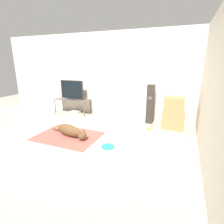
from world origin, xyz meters
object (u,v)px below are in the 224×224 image
(tv, at_px, (72,90))
(cardboard_box_lower, at_px, (173,120))
(tennis_ball_by_boxes, at_px, (152,125))
(tennis_ball_near_speaker, at_px, (148,129))
(game_console, at_px, (75,112))
(frisbee, at_px, (108,146))
(floor_speaker, at_px, (150,104))
(tv_stand, at_px, (72,101))
(tennis_ball_loose_on_carpet, at_px, (149,128))
(cardboard_box_upper, at_px, (174,105))
(dog, at_px, (71,131))

(tv, bearing_deg, cardboard_box_lower, -3.00)
(cardboard_box_lower, bearing_deg, tennis_ball_by_boxes, -169.79)
(tennis_ball_near_speaker, bearing_deg, game_console, 166.90)
(cardboard_box_lower, bearing_deg, game_console, 176.56)
(frisbee, relative_size, game_console, 0.90)
(floor_speaker, bearing_deg, frisbee, -105.42)
(tv_stand, distance_m, tv, 0.36)
(floor_speaker, distance_m, tv, 2.60)
(tennis_ball_by_boxes, relative_size, game_console, 0.22)
(floor_speaker, distance_m, game_console, 2.56)
(tv, distance_m, tennis_ball_by_boxes, 2.83)
(tennis_ball_loose_on_carpet, relative_size, game_console, 0.22)
(cardboard_box_upper, relative_size, game_console, 1.64)
(tv, xyz_separation_m, game_console, (0.07, 0.02, -0.75))
(dog, bearing_deg, tv, 122.84)
(dog, bearing_deg, tennis_ball_by_boxes, 40.52)
(dog, relative_size, cardboard_box_upper, 2.30)
(tennis_ball_near_speaker, height_order, tennis_ball_loose_on_carpet, same)
(frisbee, height_order, tennis_ball_near_speaker, tennis_ball_near_speaker)
(tennis_ball_near_speaker, height_order, game_console, game_console)
(game_console, bearing_deg, dog, -59.30)
(cardboard_box_lower, height_order, tennis_ball_loose_on_carpet, cardboard_box_lower)
(tv, height_order, tennis_ball_by_boxes, tv)
(frisbee, relative_size, floor_speaker, 0.24)
(dog, xyz_separation_m, frisbee, (1.01, -0.15, -0.13))
(floor_speaker, xyz_separation_m, tennis_ball_loose_on_carpet, (0.10, -0.53, -0.51))
(dog, distance_m, tv, 2.08)
(cardboard_box_lower, relative_size, game_console, 1.87)
(dog, distance_m, tv_stand, 2.00)
(cardboard_box_lower, relative_size, tennis_ball_loose_on_carpet, 8.35)
(cardboard_box_lower, distance_m, tennis_ball_loose_on_carpet, 0.67)
(dog, distance_m, floor_speaker, 2.29)
(cardboard_box_upper, bearing_deg, tennis_ball_loose_on_carpet, -147.56)
(tv, bearing_deg, game_console, 15.06)
(tennis_ball_near_speaker, distance_m, game_console, 2.67)
(cardboard_box_lower, bearing_deg, cardboard_box_upper, -176.31)
(dog, distance_m, cardboard_box_lower, 2.63)
(cardboard_box_lower, relative_size, cardboard_box_upper, 1.14)
(game_console, bearing_deg, frisbee, -42.40)
(tennis_ball_by_boxes, distance_m, game_console, 2.65)
(tv_stand, distance_m, tennis_ball_near_speaker, 2.77)
(cardboard_box_lower, bearing_deg, frisbee, -125.06)
(dog, xyz_separation_m, tv_stand, (-1.07, 1.66, 0.29))
(tennis_ball_loose_on_carpet, bearing_deg, game_console, 168.53)
(tennis_ball_loose_on_carpet, bearing_deg, cardboard_box_upper, 32.44)
(dog, xyz_separation_m, floor_speaker, (1.51, 1.68, 0.40))
(floor_speaker, bearing_deg, cardboard_box_upper, -16.27)
(tv, relative_size, tennis_ball_loose_on_carpet, 12.68)
(frisbee, relative_size, cardboard_box_upper, 0.55)
(tennis_ball_by_boxes, bearing_deg, cardboard_box_lower, 10.21)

